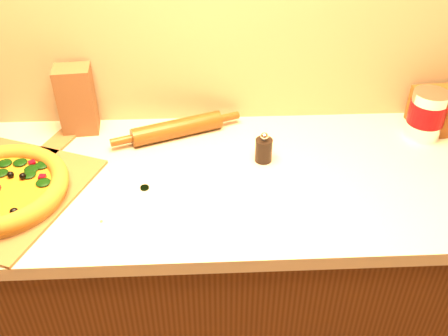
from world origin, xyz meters
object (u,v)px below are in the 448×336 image
pizza_peel (7,189)px  pepper_grinder (264,149)px  rolling_pin (177,128)px  coffee_canister (427,114)px

pizza_peel → pepper_grinder: bearing=30.4°
pizza_peel → rolling_pin: rolling_pin is taller
pizza_peel → coffee_canister: (1.25, 0.22, 0.08)m
pizza_peel → pepper_grinder: size_ratio=6.69×
coffee_canister → pepper_grinder: bearing=-167.7°
pepper_grinder → rolling_pin: size_ratio=0.24×
pepper_grinder → coffee_canister: 0.54m
coffee_canister → pizza_peel: bearing=-169.9°
rolling_pin → pizza_peel: bearing=-151.4°
pepper_grinder → coffee_canister: bearing=12.3°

